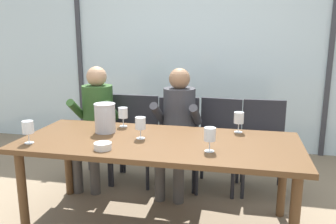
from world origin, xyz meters
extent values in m
plane|color=#847056|center=(0.00, 1.00, 0.00)|extent=(14.00, 14.00, 0.00)
cube|color=silver|center=(0.00, 2.10, 1.30)|extent=(7.39, 0.03, 2.60)
cube|color=#38383D|center=(-1.66, 2.08, 1.30)|extent=(0.06, 0.06, 2.60)
cube|color=#38383D|center=(1.66, 2.08, 1.30)|extent=(0.06, 0.06, 2.60)
cube|color=#386633|center=(0.00, 5.64, 1.02)|extent=(13.39, 2.40, 2.05)
cube|color=brown|center=(0.00, 0.00, 0.71)|extent=(2.19, 0.92, 0.04)
cylinder|color=brown|center=(-1.00, -0.36, 0.34)|extent=(0.07, 0.07, 0.69)
cylinder|color=brown|center=(1.00, -0.36, 0.34)|extent=(0.07, 0.07, 0.69)
cylinder|color=brown|center=(-1.00, 0.36, 0.34)|extent=(0.07, 0.07, 0.69)
cylinder|color=brown|center=(1.00, 0.36, 0.34)|extent=(0.07, 0.07, 0.69)
cube|color=#232328|center=(-0.87, 0.79, 0.47)|extent=(0.45, 0.45, 0.03)
cube|color=#232328|center=(-0.87, 0.99, 0.69)|extent=(0.42, 0.05, 0.42)
cylinder|color=#232328|center=(-1.05, 0.59, 0.23)|extent=(0.04, 0.04, 0.45)
cylinder|color=#232328|center=(-0.67, 0.60, 0.23)|extent=(0.04, 0.04, 0.45)
cylinder|color=#232328|center=(-1.06, 0.97, 0.23)|extent=(0.04, 0.04, 0.45)
cylinder|color=#232328|center=(-0.68, 0.98, 0.23)|extent=(0.04, 0.04, 0.45)
cube|color=#232328|center=(-0.46, 0.79, 0.47)|extent=(0.44, 0.44, 0.03)
cube|color=#232328|center=(-0.46, 0.99, 0.69)|extent=(0.42, 0.04, 0.42)
cylinder|color=#232328|center=(-0.65, 0.60, 0.23)|extent=(0.04, 0.04, 0.45)
cylinder|color=#232328|center=(-0.27, 0.60, 0.23)|extent=(0.04, 0.04, 0.45)
cylinder|color=#232328|center=(-0.65, 0.98, 0.23)|extent=(0.04, 0.04, 0.45)
cylinder|color=#232328|center=(-0.27, 0.98, 0.23)|extent=(0.04, 0.04, 0.45)
cube|color=#232328|center=(0.02, 0.75, 0.47)|extent=(0.50, 0.50, 0.03)
cube|color=#232328|center=(-0.01, 0.95, 0.69)|extent=(0.42, 0.09, 0.42)
cylinder|color=#232328|center=(-0.15, 0.54, 0.23)|extent=(0.04, 0.04, 0.45)
cylinder|color=#232328|center=(0.23, 0.59, 0.23)|extent=(0.04, 0.04, 0.45)
cylinder|color=#232328|center=(-0.20, 0.91, 0.23)|extent=(0.04, 0.04, 0.45)
cylinder|color=#232328|center=(0.18, 0.97, 0.23)|extent=(0.04, 0.04, 0.45)
cube|color=#232328|center=(0.41, 0.80, 0.47)|extent=(0.48, 0.48, 0.03)
cube|color=#232328|center=(0.42, 1.00, 0.69)|extent=(0.42, 0.08, 0.42)
cylinder|color=#232328|center=(0.20, 0.63, 0.23)|extent=(0.04, 0.04, 0.45)
cylinder|color=#232328|center=(0.58, 0.59, 0.23)|extent=(0.04, 0.04, 0.45)
cylinder|color=#232328|center=(0.23, 1.00, 0.23)|extent=(0.04, 0.04, 0.45)
cylinder|color=#232328|center=(0.61, 0.97, 0.23)|extent=(0.04, 0.04, 0.45)
cube|color=#232328|center=(0.86, 0.81, 0.47)|extent=(0.45, 0.45, 0.03)
cube|color=#232328|center=(0.85, 1.01, 0.69)|extent=(0.42, 0.04, 0.42)
cylinder|color=#232328|center=(0.67, 0.61, 0.23)|extent=(0.04, 0.04, 0.45)
cylinder|color=#232328|center=(1.05, 0.62, 0.23)|extent=(0.04, 0.04, 0.45)
cylinder|color=#232328|center=(0.66, 0.99, 0.23)|extent=(0.04, 0.04, 0.45)
cylinder|color=#232328|center=(1.04, 1.00, 0.23)|extent=(0.04, 0.04, 0.45)
cylinder|color=#2D5123|center=(-0.86, 0.81, 0.76)|extent=(0.34, 0.34, 0.52)
sphere|color=tan|center=(-0.86, 0.81, 1.11)|extent=(0.21, 0.21, 0.21)
cube|color=#47423D|center=(-0.94, 0.60, 0.50)|extent=(0.15, 0.41, 0.13)
cube|color=#47423D|center=(-0.76, 0.61, 0.50)|extent=(0.15, 0.41, 0.13)
cylinder|color=#47423D|center=(-0.93, 0.40, 0.24)|extent=(0.10, 0.10, 0.48)
cylinder|color=#47423D|center=(-0.75, 0.41, 0.24)|extent=(0.10, 0.10, 0.48)
cylinder|color=#2D5123|center=(-1.04, 0.68, 0.78)|extent=(0.10, 0.33, 0.26)
cylinder|color=#2D5123|center=(-0.66, 0.70, 0.78)|extent=(0.10, 0.33, 0.26)
cylinder|color=#38383D|center=(0.02, 0.81, 0.76)|extent=(0.33, 0.33, 0.52)
sphere|color=#936B4C|center=(0.02, 0.81, 1.11)|extent=(0.21, 0.21, 0.21)
cube|color=#47423D|center=(-0.08, 0.61, 0.50)|extent=(0.15, 0.41, 0.13)
cube|color=#47423D|center=(0.10, 0.61, 0.50)|extent=(0.15, 0.41, 0.13)
cylinder|color=#47423D|center=(-0.09, 0.41, 0.24)|extent=(0.10, 0.10, 0.48)
cylinder|color=#47423D|center=(0.09, 0.41, 0.24)|extent=(0.10, 0.10, 0.48)
cylinder|color=#38383D|center=(-0.18, 0.70, 0.78)|extent=(0.09, 0.33, 0.26)
cylinder|color=#38383D|center=(0.20, 0.68, 0.78)|extent=(0.09, 0.33, 0.26)
cylinder|color=#B7B7BC|center=(-0.50, 0.13, 0.85)|extent=(0.17, 0.17, 0.24)
torus|color=silver|center=(-0.50, 0.13, 0.97)|extent=(0.18, 0.18, 0.01)
cylinder|color=silver|center=(-0.34, -0.30, 0.75)|extent=(0.13, 0.13, 0.05)
cylinder|color=silver|center=(0.61, 0.37, 0.73)|extent=(0.07, 0.07, 0.00)
cylinder|color=silver|center=(0.61, 0.37, 0.77)|extent=(0.01, 0.01, 0.07)
cylinder|color=silver|center=(0.61, 0.37, 0.85)|extent=(0.08, 0.08, 0.09)
cylinder|color=#E0D184|center=(0.61, 0.37, 0.83)|extent=(0.07, 0.07, 0.04)
cylinder|color=silver|center=(0.42, -0.18, 0.73)|extent=(0.07, 0.07, 0.00)
cylinder|color=silver|center=(0.42, -0.18, 0.77)|extent=(0.01, 0.01, 0.07)
cylinder|color=silver|center=(0.42, -0.18, 0.85)|extent=(0.08, 0.08, 0.09)
cylinder|color=#E0D184|center=(0.42, -0.18, 0.83)|extent=(0.07, 0.07, 0.04)
cylinder|color=silver|center=(-0.15, 0.02, 0.73)|extent=(0.07, 0.07, 0.00)
cylinder|color=silver|center=(-0.15, 0.02, 0.77)|extent=(0.01, 0.01, 0.07)
cylinder|color=silver|center=(-0.15, 0.02, 0.85)|extent=(0.08, 0.08, 0.09)
cylinder|color=maroon|center=(-0.15, 0.02, 0.83)|extent=(0.07, 0.07, 0.04)
cylinder|color=silver|center=(-0.41, 0.34, 0.73)|extent=(0.07, 0.07, 0.00)
cylinder|color=silver|center=(-0.41, 0.34, 0.77)|extent=(0.01, 0.01, 0.07)
cylinder|color=silver|center=(-0.41, 0.34, 0.85)|extent=(0.08, 0.08, 0.09)
cylinder|color=maroon|center=(-0.41, 0.34, 0.83)|extent=(0.07, 0.07, 0.04)
cylinder|color=silver|center=(-0.95, -0.28, 0.73)|extent=(0.07, 0.07, 0.00)
cylinder|color=silver|center=(-0.95, -0.28, 0.77)|extent=(0.01, 0.01, 0.07)
cylinder|color=silver|center=(-0.95, -0.28, 0.85)|extent=(0.08, 0.08, 0.09)
cylinder|color=#560C1E|center=(-0.95, -0.28, 0.83)|extent=(0.07, 0.07, 0.04)
camera|label=1|loc=(0.62, -2.52, 1.54)|focal=36.90mm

